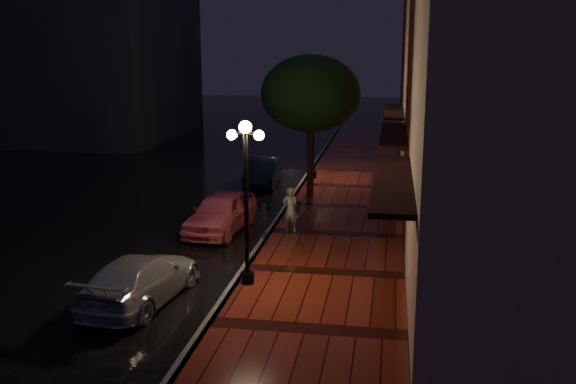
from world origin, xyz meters
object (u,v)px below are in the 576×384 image
Objects in this scene: pink_car at (221,212)px; streetlamp_far at (313,126)px; streetlamp_near at (246,193)px; parking_meter at (264,221)px; street_tree at (311,96)px; silver_car at (141,279)px; navy_car at (263,172)px; woman_with_umbrella at (291,190)px.

streetlamp_far is at bearing 83.10° from pink_car.
streetlamp_near reaches higher than parking_meter.
street_tree is 13.12m from silver_car.
streetlamp_far is (0.00, 14.00, 0.00)m from streetlamp_near.
street_tree reaches higher than navy_car.
street_tree is 7.28m from pink_car.
woman_with_umbrella is at bearing 4.32° from pink_car.
woman_with_umbrella reaches higher than silver_car.
woman_with_umbrella is (2.78, 6.33, 0.96)m from silver_car.
streetlamp_far is 2.01× the size of woman_with_umbrella.
streetlamp_far is at bearing 103.35° from parking_meter.
pink_car is at bearing 151.06° from parking_meter.
streetlamp_near is 3.70m from parking_meter.
streetlamp_near is at bearing -61.46° from pink_car.
street_tree is (0.26, -3.01, 1.64)m from streetlamp_far.
navy_car is 9.60m from parking_meter.
silver_car is at bearing -102.27° from street_tree.
streetlamp_near is 5.82m from pink_car.
navy_car is at bearing -84.54° from silver_car.
pink_car is 1.87× the size of woman_with_umbrella.
navy_car is 2.87× the size of parking_meter.
silver_car is at bearing -151.31° from streetlamp_near.
pink_car is at bearing 9.38° from woman_with_umbrella.
street_tree is at bearing 101.00° from parking_meter.
pink_car is 3.01× the size of parking_meter.
woman_with_umbrella is (2.44, -0.08, 0.88)m from pink_car.
streetlamp_near is 1.13× the size of navy_car.
woman_with_umbrella is (0.36, 5.01, -1.03)m from streetlamp_near.
navy_car is 8.15m from woman_with_umbrella.
parking_meter reaches higher than navy_car.
streetlamp_near reaches higher than navy_car.
streetlamp_near is 3.40m from silver_car.
navy_car is at bearing 116.01° from parking_meter.
streetlamp_far reaches higher than woman_with_umbrella.
pink_car is 6.42m from silver_car.
streetlamp_far reaches higher than navy_car.
navy_car is (-2.13, 12.71, -1.97)m from streetlamp_near.
navy_car is (-2.13, -1.29, -1.97)m from streetlamp_far.
navy_car is 0.91× the size of silver_car.
streetlamp_near reaches higher than silver_car.
street_tree reaches higher than streetlamp_far.
pink_car is at bearing 112.27° from streetlamp_near.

